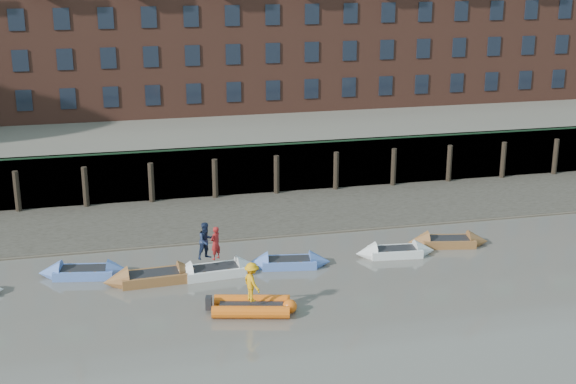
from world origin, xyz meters
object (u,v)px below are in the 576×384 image
object	(u,v)px
rowboat_6	(448,242)
rib_tender	(255,306)
rowboat_2	(154,277)
rowboat_4	(289,263)
rowboat_1	(85,272)
person_rower_b	(206,241)
person_rower_a	(215,243)
person_rib_crew	(252,282)
rowboat_5	(395,252)
rowboat_3	(214,271)

from	to	relation	value
rowboat_6	rib_tender	distance (m)	12.99
rib_tender	rowboat_2	bearing A→B (deg)	146.93
rowboat_4	rib_tender	xyz separation A→B (m)	(-2.66, -4.77, 0.06)
rowboat_1	rowboat_4	distance (m)	10.05
person_rower_b	rowboat_4	bearing A→B (deg)	-21.27
rowboat_2	person_rower_a	world-z (taller)	person_rower_a
rib_tender	person_rib_crew	distance (m)	1.21
rowboat_5	person_rib_crew	world-z (taller)	person_rib_crew
rowboat_2	person_rower_a	distance (m)	3.38
rowboat_1	rib_tender	bearing A→B (deg)	-28.17
rowboat_1	rowboat_6	distance (m)	19.03
rowboat_6	rowboat_1	bearing A→B (deg)	-169.65
rib_tender	person_rib_crew	bearing A→B (deg)	-147.82
rowboat_1	person_rower_a	size ratio (longest dim) A/B	2.78
rib_tender	person_rib_crew	size ratio (longest dim) A/B	2.17
rowboat_1	rowboat_2	size ratio (longest dim) A/B	0.95
rowboat_2	person_rower_b	world-z (taller)	person_rower_b
rowboat_1	person_rower_a	world-z (taller)	person_rower_a
rib_tender	person_rower_a	bearing A→B (deg)	117.29
rowboat_3	person_rower_b	distance (m)	1.62
rowboat_1	rowboat_6	size ratio (longest dim) A/B	1.03
rowboat_4	person_rower_b	bearing A→B (deg)	-169.02
rowboat_2	rowboat_5	size ratio (longest dim) A/B	1.13
person_rower_b	rowboat_2	bearing A→B (deg)	161.48
rowboat_4	rowboat_2	bearing A→B (deg)	-167.96
rowboat_4	rowboat_6	world-z (taller)	rowboat_6
rowboat_3	person_rib_crew	distance (m)	4.82
rowboat_4	rowboat_6	distance (m)	9.07
rowboat_2	person_rib_crew	xyz separation A→B (m)	(3.98, -4.42, 1.23)
rowboat_3	rowboat_1	bearing A→B (deg)	163.36
person_rower_b	person_rib_crew	xyz separation A→B (m)	(1.36, -4.65, -0.33)
person_rower_a	person_rib_crew	size ratio (longest dim) A/B	0.94
rowboat_6	person_rib_crew	xyz separation A→B (m)	(-11.82, -5.71, 1.26)
rib_tender	person_rower_a	distance (m)	4.78
rowboat_1	person_rower_b	size ratio (longest dim) A/B	2.51
rib_tender	rowboat_6	bearing A→B (deg)	39.64
rowboat_2	person_rower_a	xyz separation A→B (m)	(3.04, 0.05, 1.47)
rowboat_2	person_rib_crew	distance (m)	6.08
rowboat_3	rowboat_2	bearing A→B (deg)	177.61
rowboat_4	rowboat_5	xyz separation A→B (m)	(5.74, 0.16, -0.00)
rowboat_6	rib_tender	size ratio (longest dim) A/B	1.18
rowboat_5	rowboat_6	bearing A→B (deg)	18.32
rowboat_5	rowboat_3	bearing A→B (deg)	-171.82
rowboat_3	rowboat_4	size ratio (longest dim) A/B	1.06
rowboat_2	rowboat_4	size ratio (longest dim) A/B	1.12
person_rower_b	person_rib_crew	world-z (taller)	person_rower_b
rowboat_5	rib_tender	distance (m)	9.74
rowboat_1	rowboat_4	size ratio (longest dim) A/B	1.06
rowboat_6	person_rower_a	bearing A→B (deg)	-163.69
rowboat_5	person_rower_b	distance (m)	10.03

